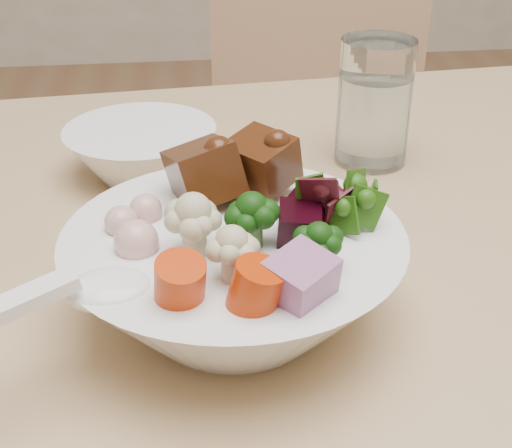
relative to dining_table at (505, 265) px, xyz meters
name	(u,v)px	position (x,y,z in m)	size (l,w,h in m)	color
dining_table	(505,265)	(0.00, 0.00, 0.00)	(1.54, 0.95, 0.69)	tan
chair_far	(318,141)	(-0.07, 0.63, -0.12)	(0.46, 0.46, 0.88)	tan
food_bowl	(236,269)	(-0.29, -0.15, 0.11)	(0.25, 0.25, 0.13)	white
soup_spoon	(80,296)	(-0.39, -0.21, 0.14)	(0.15, 0.09, 0.03)	white
water_glass	(374,107)	(-0.12, 0.12, 0.13)	(0.08, 0.08, 0.13)	white
side_bowl	(141,152)	(-0.37, 0.11, 0.10)	(0.16, 0.16, 0.05)	white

